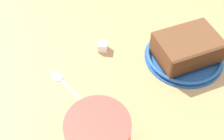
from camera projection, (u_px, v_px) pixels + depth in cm
name	position (u px, v px, depth cm)	size (l,w,h in cm)	color
ground_plane	(138.00, 87.00, 57.40)	(139.29, 139.29, 3.01)	tan
small_plate	(184.00, 55.00, 59.76)	(16.02, 16.02, 1.34)	#26599E
cake_slice	(187.00, 48.00, 57.67)	(14.82, 13.94, 4.96)	#472814
teaspoon	(63.00, 81.00, 55.93)	(3.80, 12.40, 0.80)	silver
sugar_cube	(103.00, 46.00, 60.93)	(1.96, 1.96, 1.96)	white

